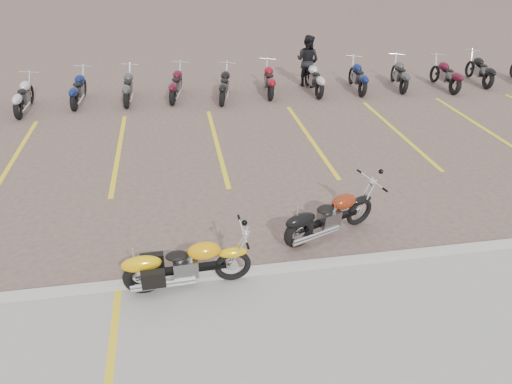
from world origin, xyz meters
TOP-DOWN VIEW (x-y plane):
  - ground at (0.00, 0.00)m, footprint 100.00×100.00m
  - curb at (0.00, -2.00)m, footprint 60.00×0.18m
  - parking_stripes at (0.00, 4.00)m, footprint 38.00×5.50m
  - yellow_cruiser at (-1.16, -2.14)m, footprint 2.17×0.34m
  - flame_cruiser at (1.66, -1.04)m, footprint 2.04×0.89m
  - person_b at (3.96, 9.11)m, footprint 1.16×1.15m
  - bg_bike_row at (1.47, 8.12)m, footprint 22.29×2.05m

SIDE VIEW (x-z plane):
  - ground at x=0.00m, z-range 0.00..0.00m
  - parking_stripes at x=0.00m, z-range 0.00..0.01m
  - curb at x=0.00m, z-range 0.00..0.12m
  - flame_cruiser at x=1.66m, z-range 0.00..0.88m
  - yellow_cruiser at x=-1.16m, z-range 0.00..0.89m
  - bg_bike_row at x=1.47m, z-range 0.00..1.10m
  - person_b at x=3.96m, z-range 0.00..1.89m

